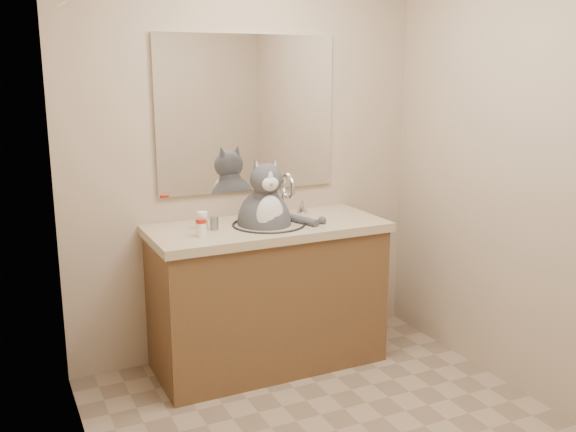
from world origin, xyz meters
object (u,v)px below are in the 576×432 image
object	(u,v)px
cat	(265,219)
grey_canister	(214,223)
pill_bottle_redcap	(201,228)
pill_bottle_orange	(203,221)

from	to	relation	value
cat	grey_canister	size ratio (longest dim) A/B	8.11
pill_bottle_redcap	cat	bearing A→B (deg)	13.40
pill_bottle_orange	cat	bearing A→B (deg)	-7.84
cat	grey_canister	xyz separation A→B (m)	(-0.30, 0.01, 0.00)
cat	pill_bottle_redcap	world-z (taller)	cat
cat	grey_canister	distance (m)	0.30
cat	pill_bottle_redcap	xyz separation A→B (m)	(-0.41, -0.10, 0.01)
cat	pill_bottle_redcap	distance (m)	0.42
grey_canister	cat	bearing A→B (deg)	-2.13
cat	pill_bottle_orange	distance (m)	0.36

